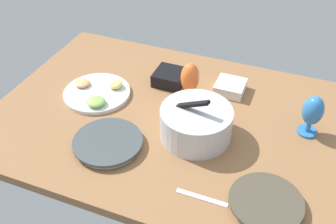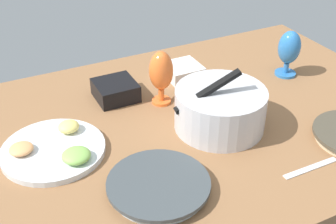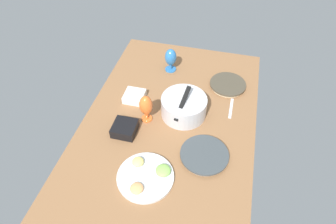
% 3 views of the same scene
% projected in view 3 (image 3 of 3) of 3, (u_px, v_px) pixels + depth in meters
% --- Properties ---
extents(ground_plane, '(1.60, 1.04, 0.04)m').
position_uv_depth(ground_plane, '(169.00, 123.00, 1.82)').
color(ground_plane, '#8C603D').
extents(dinner_plate_left, '(0.24, 0.24, 0.03)m').
position_uv_depth(dinner_plate_left, '(228.00, 85.00, 2.01)').
color(dinner_plate_left, beige).
rests_on(dinner_plate_left, ground_plane).
extents(dinner_plate_right, '(0.27, 0.27, 0.03)m').
position_uv_depth(dinner_plate_right, '(204.00, 155.00, 1.61)').
color(dinner_plate_right, silver).
rests_on(dinner_plate_right, ground_plane).
extents(mixing_bowl, '(0.29, 0.28, 0.20)m').
position_uv_depth(mixing_bowl, '(184.00, 106.00, 1.80)').
color(mixing_bowl, silver).
rests_on(mixing_bowl, ground_plane).
extents(fruit_platter, '(0.30, 0.30, 0.05)m').
position_uv_depth(fruit_platter, '(146.00, 176.00, 1.53)').
color(fruit_platter, silver).
rests_on(fruit_platter, ground_plane).
extents(hurricane_glass_blue, '(0.08, 0.08, 0.18)m').
position_uv_depth(hurricane_glass_blue, '(171.00, 58.00, 2.08)').
color(hurricane_glass_blue, '#2D72BA').
rests_on(hurricane_glass_blue, ground_plane).
extents(hurricane_glass_orange, '(0.08, 0.08, 0.19)m').
position_uv_depth(hurricane_glass_orange, '(146.00, 106.00, 1.73)').
color(hurricane_glass_orange, orange).
rests_on(hurricane_glass_orange, ground_plane).
extents(square_bowl_white, '(0.13, 0.13, 0.05)m').
position_uv_depth(square_bowl_white, '(134.00, 96.00, 1.92)').
color(square_bowl_white, white).
rests_on(square_bowl_white, ground_plane).
extents(square_bowl_black, '(0.14, 0.14, 0.06)m').
position_uv_depth(square_bowl_black, '(125.00, 128.00, 1.72)').
color(square_bowl_black, black).
rests_on(square_bowl_black, ground_plane).
extents(fork_by_left_plate, '(0.18, 0.02, 0.01)m').
position_uv_depth(fork_by_left_plate, '(231.00, 108.00, 1.88)').
color(fork_by_left_plate, silver).
rests_on(fork_by_left_plate, ground_plane).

